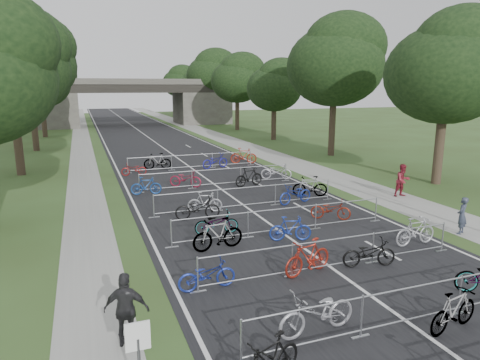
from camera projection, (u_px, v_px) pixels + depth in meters
The scene contains 50 objects.
road at pixel (145, 135), 53.28m from camera, with size 11.00×140.00×0.01m, color black.
sidewalk_right at pixel (207, 133), 56.01m from camera, with size 3.00×140.00×0.01m, color gray.
sidewalk_left at pixel (81, 137), 50.72m from camera, with size 2.00×140.00×0.01m, color gray.
lane_markings at pixel (145, 135), 53.28m from camera, with size 0.12×140.00×0.00m, color silver.
overpass_bridge at pixel (130, 102), 66.26m from camera, with size 31.00×8.00×7.05m.
park_sign at pixel (138, 350), 7.67m from camera, with size 0.45×0.06×1.83m.
tree_right_0 at pixel (449, 69), 25.08m from camera, with size 7.17×7.17×10.93m.
tree_left_1 at pixel (11, 64), 27.63m from camera, with size 7.56×7.56×11.53m.
tree_right_1 at pixel (337, 62), 35.86m from camera, with size 8.18×8.18×12.47m.
tree_left_2 at pixel (29, 61), 38.44m from camera, with size 8.40×8.40×12.81m.
tree_right_2 at pixel (275, 86), 47.26m from camera, with size 6.16×6.16×9.39m.
tree_left_3 at pixel (41, 81), 49.77m from camera, with size 6.72×6.72×10.25m.
tree_right_3 at pixel (238, 79), 58.03m from camera, with size 7.17×7.17×10.93m.
tree_left_4 at pixel (47, 76), 60.58m from camera, with size 7.56×7.56×11.53m.
tree_right_4 at pixel (212, 74), 68.81m from camera, with size 8.18×8.18×12.47m.
tree_left_5 at pixel (51, 73), 71.39m from camera, with size 8.40×8.40×12.81m.
tree_right_5 at pixel (194, 86), 80.21m from camera, with size 6.16×6.16×9.39m.
tree_left_6 at pixel (55, 83), 82.72m from camera, with size 6.72×6.72×10.25m.
tree_right_6 at pixel (180, 82), 90.99m from camera, with size 7.17×7.17×10.93m.
barrier_row_1 at pixel (413, 305), 10.69m from camera, with size 9.70×0.08×1.10m.
barrier_row_2 at pixel (334, 254), 13.99m from camera, with size 9.70×0.08×1.10m.
barrier_row_3 at pixel (283, 220), 17.47m from camera, with size 9.70×0.08×1.10m.
barrier_row_4 at pixel (247, 197), 21.13m from camera, with size 9.70×0.08×1.10m.
barrier_row_5 at pixel (217, 178), 25.70m from camera, with size 9.70×0.08×1.10m.
barrier_row_6 at pixel (192, 162), 31.20m from camera, with size 9.70×0.08×1.10m.
bike_5 at pixel (317, 313), 10.32m from camera, with size 0.74×2.13×1.12m, color #9E9EA5.
bike_6 at pixel (454, 311), 10.44m from camera, with size 0.50×1.78×1.07m, color #ACAFB4.
bike_8 at pixel (207, 275), 12.62m from camera, with size 0.61×1.76×0.92m, color navy.
bike_9 at pixel (308, 257), 13.62m from camera, with size 0.54×1.92×1.16m, color maroon.
bike_10 at pixel (369, 253), 14.21m from camera, with size 0.63×1.82×0.96m, color black.
bike_11 at pixel (416, 232), 16.12m from camera, with size 0.52×1.83×1.10m, color #A6A7AE.
bike_12 at pixel (218, 234), 15.67m from camera, with size 0.56×1.99×1.20m, color #ACAFB4.
bike_13 at pixel (217, 223), 17.37m from camera, with size 0.63×1.81×0.95m, color #ACAFB4.
bike_14 at pixel (290, 229), 16.58m from camera, with size 0.47×1.66×1.00m, color #1B3498.
bike_15 at pixel (331, 210), 19.30m from camera, with size 0.62×1.79×0.94m, color maroon.
bike_16 at pixel (198, 208), 19.27m from camera, with size 0.71×2.02×1.06m, color black.
bike_17 at pixel (205, 202), 20.43m from camera, with size 0.47×1.66×1.00m, color #A7A8AF.
bike_18 at pixel (296, 194), 21.87m from camera, with size 0.70×2.00×1.05m, color navy.
bike_19 at pixel (310, 187), 23.30m from camera, with size 0.53×1.89×1.14m, color #ACAFB4.
bike_20 at pixel (146, 186), 23.72m from camera, with size 0.48×1.69×1.02m, color navy.
bike_21 at pixel (185, 179), 25.54m from camera, with size 0.68×1.96×1.03m, color maroon.
bike_22 at pixel (249, 177), 25.70m from camera, with size 0.54×1.93×1.16m, color black.
bike_23 at pixel (276, 171), 27.70m from camera, with size 0.69×1.98×1.04m, color #B3B2BA.
bike_24 at pixel (134, 169), 28.86m from camera, with size 0.58×1.66×0.87m, color maroon.
bike_25 at pixel (157, 161), 31.00m from camera, with size 0.56×1.97×1.19m, color #ACAFB4.
bike_26 at pixel (215, 161), 31.41m from camera, with size 0.74×2.11×1.11m, color #1C1B97.
bike_27 at pixel (244, 156), 33.35m from camera, with size 0.58×2.05×1.23m, color maroon.
pedestrian_a at pixel (462, 216), 17.36m from camera, with size 0.56×0.37×1.53m, color #303648.
pedestrian_b at pixel (403, 181), 23.26m from camera, with size 0.87×0.68×1.79m, color maroon.
pedestrian_c at pixel (127, 310), 9.79m from camera, with size 1.04×0.43×1.78m, color #272729.
Camera 1 is at (-7.48, -4.04, 5.90)m, focal length 32.00 mm.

